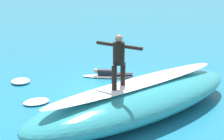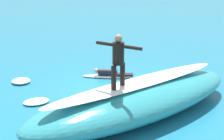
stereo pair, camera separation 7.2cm
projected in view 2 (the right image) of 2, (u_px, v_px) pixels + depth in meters
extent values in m
plane|color=teal|center=(117.00, 91.00, 13.13)|extent=(120.00, 120.00, 0.00)
ellipsoid|color=teal|center=(139.00, 99.00, 10.83)|extent=(8.76, 5.16, 1.10)
ellipsoid|color=white|center=(139.00, 82.00, 10.65)|extent=(7.02, 3.15, 0.08)
ellipsoid|color=silver|center=(118.00, 89.00, 10.13)|extent=(1.96, 1.68, 0.07)
cylinder|color=black|center=(114.00, 78.00, 9.81)|extent=(0.16, 0.16, 0.74)
cylinder|color=black|center=(122.00, 74.00, 10.21)|extent=(0.16, 0.16, 0.74)
cylinder|color=black|center=(118.00, 53.00, 9.80)|extent=(0.50, 0.50, 0.67)
sphere|color=tan|center=(118.00, 38.00, 9.67)|extent=(0.23, 0.23, 0.23)
cylinder|color=black|center=(132.00, 48.00, 9.48)|extent=(0.45, 0.54, 0.11)
cylinder|color=black|center=(105.00, 44.00, 9.98)|extent=(0.45, 0.54, 0.11)
ellipsoid|color=silver|center=(108.00, 76.00, 14.72)|extent=(2.25, 1.37, 0.09)
cylinder|color=black|center=(108.00, 72.00, 14.66)|extent=(0.89, 0.62, 0.30)
sphere|color=tan|center=(96.00, 71.00, 14.68)|extent=(0.21, 0.21, 0.21)
cylinder|color=black|center=(125.00, 74.00, 14.71)|extent=(0.69, 0.41, 0.13)
cylinder|color=black|center=(125.00, 75.00, 14.54)|extent=(0.69, 0.41, 0.13)
ellipsoid|color=white|center=(21.00, 81.00, 14.02)|extent=(0.92, 0.96, 0.16)
ellipsoid|color=white|center=(36.00, 101.00, 11.92)|extent=(1.03, 0.82, 0.12)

